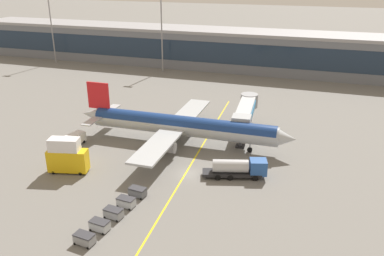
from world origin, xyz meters
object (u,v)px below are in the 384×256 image
at_px(crew_van, 74,139).
at_px(baggage_cart_2, 114,213).
at_px(baggage_cart_4, 138,192).
at_px(catering_lift, 67,156).
at_px(baggage_cart_3, 126,202).
at_px(fuel_tanker, 239,168).
at_px(baggage_cart_1, 100,225).
at_px(main_airliner, 181,126).
at_px(baggage_cart_0, 84,239).

relative_size(crew_van, baggage_cart_2, 1.90).
bearing_deg(baggage_cart_2, baggage_cart_4, 83.87).
height_order(catering_lift, baggage_cart_3, catering_lift).
relative_size(fuel_tanker, catering_lift, 1.54).
height_order(fuel_tanker, crew_van, fuel_tanker).
distance_m(baggage_cart_1, baggage_cart_4, 9.60).
bearing_deg(fuel_tanker, baggage_cart_3, -134.21).
height_order(catering_lift, baggage_cart_4, catering_lift).
xyz_separation_m(fuel_tanker, baggage_cart_4, (-13.58, -11.13, -0.96)).
height_order(main_airliner, baggage_cart_3, main_airliner).
relative_size(main_airliner, crew_van, 8.47).
distance_m(baggage_cart_2, baggage_cart_4, 6.40).
relative_size(baggage_cart_1, baggage_cart_3, 1.00).
bearing_deg(baggage_cart_4, main_airliner, 91.43).
relative_size(main_airliner, catering_lift, 6.26).
xyz_separation_m(catering_lift, baggage_cart_1, (14.01, -13.06, -2.28)).
xyz_separation_m(crew_van, baggage_cart_3, (20.36, -16.80, -0.53)).
xyz_separation_m(catering_lift, baggage_cart_2, (14.35, -9.88, -2.28)).
xyz_separation_m(main_airliner, baggage_cart_2, (-0.15, -27.65, -3.12)).
height_order(crew_van, baggage_cart_2, crew_van).
bearing_deg(baggage_cart_2, catering_lift, 145.45).
bearing_deg(main_airliner, baggage_cart_2, -90.31).
relative_size(catering_lift, baggage_cart_3, 2.57).
bearing_deg(baggage_cart_0, catering_lift, 130.08).
bearing_deg(baggage_cart_1, baggage_cart_0, -96.13).
height_order(baggage_cart_3, baggage_cart_4, same).
xyz_separation_m(main_airliner, catering_lift, (-14.50, -17.77, -0.83)).
bearing_deg(crew_van, baggage_cart_4, -33.34).
distance_m(crew_van, baggage_cart_2, 28.29).
distance_m(main_airliner, baggage_cart_2, 27.83).
height_order(catering_lift, baggage_cart_1, catering_lift).
bearing_deg(baggage_cart_4, baggage_cart_0, -96.13).
bearing_deg(baggage_cart_3, baggage_cart_2, -96.13).
bearing_deg(baggage_cart_2, crew_van, 135.05).
relative_size(fuel_tanker, baggage_cart_2, 3.95).
xyz_separation_m(baggage_cart_3, baggage_cart_4, (0.34, 3.18, 0.00)).
bearing_deg(main_airliner, baggage_cart_3, -89.55).
distance_m(fuel_tanker, baggage_cart_3, 19.99).
bearing_deg(fuel_tanker, catering_lift, -165.11).
bearing_deg(fuel_tanker, baggage_cart_4, -140.67).
distance_m(catering_lift, baggage_cart_2, 17.57).
distance_m(catering_lift, baggage_cart_3, 16.31).
bearing_deg(baggage_cart_4, baggage_cart_2, -96.13).
relative_size(baggage_cart_3, baggage_cart_4, 1.00).
bearing_deg(main_airliner, crew_van, -159.17).
relative_size(fuel_tanker, crew_van, 2.08).
bearing_deg(catering_lift, main_airliner, 50.78).
relative_size(catering_lift, baggage_cart_2, 2.57).
xyz_separation_m(baggage_cart_0, baggage_cart_3, (1.02, 9.55, 0.00)).
bearing_deg(baggage_cart_4, crew_van, 146.66).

